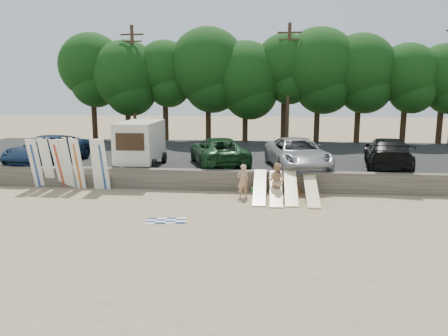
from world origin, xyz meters
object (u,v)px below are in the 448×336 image
at_px(box_trailer, 140,142).
at_px(car_3, 388,153).
at_px(cooler, 256,191).
at_px(beachgoer_b, 276,181).
at_px(car_0, 47,150).
at_px(beachgoer_a, 243,181).
at_px(car_1, 218,151).
at_px(car_2, 297,154).

height_order(box_trailer, car_3, box_trailer).
relative_size(box_trailer, cooler, 10.39).
relative_size(beachgoer_b, cooler, 4.39).
height_order(box_trailer, car_0, box_trailer).
bearing_deg(cooler, car_0, 157.13).
xyz_separation_m(box_trailer, car_0, (-5.61, 0.44, -0.59)).
bearing_deg(car_0, box_trailer, 3.27).
bearing_deg(cooler, box_trailer, 148.28).
bearing_deg(beachgoer_b, box_trailer, -2.13).
relative_size(beachgoer_a, cooler, 4.07).
distance_m(car_1, car_2, 4.33).
bearing_deg(beachgoer_b, car_3, -117.43).
xyz_separation_m(box_trailer, car_3, (13.35, 0.90, -0.56)).
distance_m(car_0, car_3, 18.96).
xyz_separation_m(car_2, car_3, (4.85, 0.67, 0.01)).
relative_size(car_3, beachgoer_a, 3.65).
relative_size(car_1, car_2, 0.97).
bearing_deg(car_2, beachgoer_b, -116.59).
distance_m(car_3, beachgoer_b, 7.62).
height_order(car_0, car_1, car_0).
distance_m(car_2, car_3, 4.90).
xyz_separation_m(car_1, cooler, (2.19, -3.66, -1.33)).
bearing_deg(beachgoer_b, cooler, -16.65).
bearing_deg(car_0, beachgoer_b, -10.14).
height_order(car_1, car_3, car_3).
bearing_deg(box_trailer, cooler, -25.69).
relative_size(box_trailer, car_3, 0.70).
bearing_deg(cooler, beachgoer_b, -48.85).
height_order(car_1, beachgoer_a, car_1).
bearing_deg(beachgoer_a, car_1, -94.62).
bearing_deg(car_1, cooler, 103.40).
height_order(beachgoer_a, cooler, beachgoer_a).
distance_m(car_3, cooler, 8.05).
bearing_deg(beachgoer_a, car_3, -174.35).
bearing_deg(car_3, beachgoer_a, 40.77).
height_order(car_1, beachgoer_b, car_1).
height_order(box_trailer, beachgoer_a, box_trailer).
distance_m(car_2, beachgoer_a, 4.72).
height_order(box_trailer, cooler, box_trailer).
xyz_separation_m(car_2, cooler, (-2.11, -3.13, -1.35)).
relative_size(car_2, beachgoer_a, 3.78).
bearing_deg(box_trailer, beachgoer_a, -32.90).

